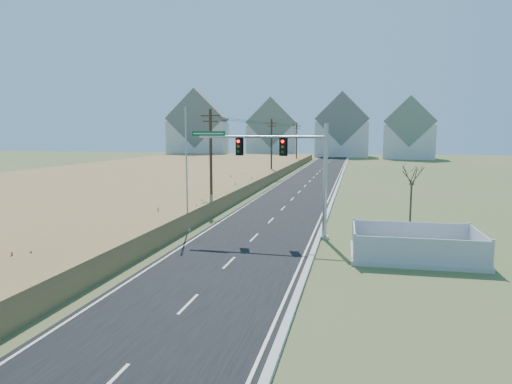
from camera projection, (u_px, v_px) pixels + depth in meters
name	position (u px, v px, depth m)	size (l,w,h in m)	color
ground	(239.00, 254.00, 26.00)	(260.00, 260.00, 0.00)	#495C2C
road	(316.00, 175.00, 74.41)	(8.00, 180.00, 0.06)	black
curb	(342.00, 175.00, 73.51)	(0.30, 180.00, 0.18)	#B2AFA8
reed_marsh	(153.00, 174.00, 69.79)	(38.00, 110.00, 1.30)	olive
utility_pole_near	(211.00, 157.00, 41.31)	(1.80, 0.26, 9.00)	#422D1E
utility_pole_mid	(271.00, 147.00, 70.36)	(1.80, 0.26, 9.00)	#422D1E
utility_pole_far	(297.00, 143.00, 99.41)	(1.80, 0.26, 9.00)	#422D1E
condo_nw	(198.00, 130.00, 129.98)	(17.69, 13.38, 19.05)	silver
condo_nnw	(272.00, 133.00, 133.54)	(14.93, 11.17, 17.03)	silver
condo_n	(342.00, 130.00, 133.04)	(15.27, 10.20, 18.54)	silver
condo_ne	(410.00, 133.00, 121.54)	(14.12, 10.51, 16.52)	silver
traffic_signal_mast	(296.00, 169.00, 29.58)	(9.38, 0.64, 7.46)	#9EA0A5
fence_enclosure	(415.00, 252.00, 25.23)	(7.01, 4.85, 1.59)	#B7B5AD
open_sign	(365.00, 249.00, 25.95)	(0.49, 0.16, 0.61)	white
flagpole	(187.00, 182.00, 31.65)	(0.39, 0.39, 8.66)	#B7B5AD
bare_tree	(412.00, 174.00, 33.32)	(1.82, 1.82, 4.84)	#4C3F33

